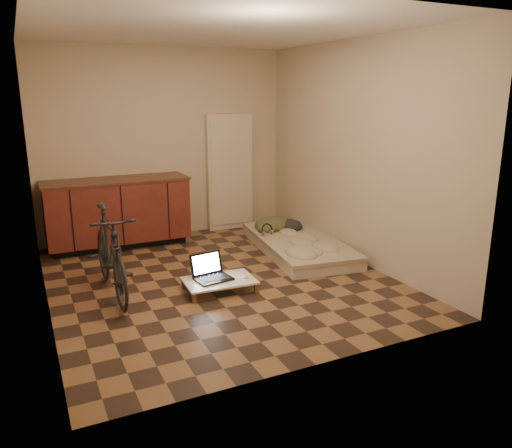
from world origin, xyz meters
name	(u,v)px	position (x,y,z in m)	size (l,w,h in m)	color
room_shell	(217,161)	(0.00, 0.00, 1.30)	(3.50, 4.00, 2.60)	brown
cabinets	(118,212)	(-0.75, 1.70, 0.47)	(1.84, 0.62, 0.91)	black
appliance_panel	(230,172)	(0.95, 1.94, 0.85)	(0.70, 0.10, 1.70)	beige
bicycle	(110,248)	(-1.13, 0.05, 0.50)	(0.45, 1.53, 0.99)	black
futon	(298,245)	(1.30, 0.49, 0.08)	(1.20, 2.06, 0.17)	beige
clothing_pile	(278,220)	(1.31, 1.07, 0.28)	(0.58, 0.48, 0.23)	#3E4327
headphones	(267,230)	(1.01, 0.81, 0.24)	(0.21, 0.20, 0.14)	black
lap_desk	(219,281)	(-0.12, -0.32, 0.10)	(0.74, 0.50, 0.12)	brown
laptop	(211,274)	(-0.18, -0.24, 0.17)	(0.40, 0.37, 0.25)	black
mouse	(244,276)	(0.14, -0.38, 0.14)	(0.06, 0.10, 0.04)	silver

